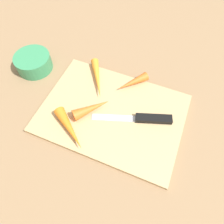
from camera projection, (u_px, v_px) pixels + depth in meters
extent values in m
plane|color=#8C6D4C|center=(112.00, 114.00, 0.54)|extent=(1.40, 1.40, 0.00)
cube|color=tan|center=(112.00, 113.00, 0.53)|extent=(0.36, 0.26, 0.01)
cube|color=#B7B7BC|center=(113.00, 118.00, 0.51)|extent=(0.11, 0.05, 0.00)
cube|color=black|center=(154.00, 119.00, 0.51)|extent=(0.09, 0.05, 0.01)
cone|color=orange|center=(92.00, 108.00, 0.51)|extent=(0.09, 0.09, 0.03)
cone|color=orange|center=(97.00, 78.00, 0.57)|extent=(0.09, 0.12, 0.02)
cone|color=orange|center=(70.00, 129.00, 0.49)|extent=(0.11, 0.09, 0.03)
cone|color=orange|center=(132.00, 82.00, 0.56)|extent=(0.08, 0.09, 0.02)
cylinder|color=#388C59|center=(34.00, 62.00, 0.60)|extent=(0.10, 0.10, 0.04)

